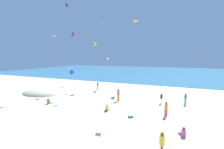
# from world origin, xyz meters

# --- Properties ---
(ground_plane) EXTENTS (120.00, 120.00, 0.00)m
(ground_plane) POSITION_xyz_m (0.00, 10.00, 0.00)
(ground_plane) COLOR beige
(ocean_water) EXTENTS (120.00, 60.00, 0.05)m
(ocean_water) POSITION_xyz_m (0.00, 52.59, 0.03)
(ocean_water) COLOR teal
(ocean_water) RESTS_ON ground_plane
(dune_mound) EXTENTS (6.76, 4.73, 1.73)m
(dune_mound) POSITION_xyz_m (-13.54, 7.87, 0.00)
(dune_mound) COLOR beige
(dune_mound) RESTS_ON ground_plane
(beach_chair_near_camera) EXTENTS (0.80, 0.78, 0.64)m
(beach_chair_near_camera) POSITION_xyz_m (-0.85, 9.67, 0.30)
(beach_chair_near_camera) COLOR #2370B2
(beach_chair_near_camera) RESTS_ON ground_plane
(cooler_box) EXTENTS (0.60, 0.59, 0.23)m
(cooler_box) POSITION_xyz_m (3.42, 3.78, 0.12)
(cooler_box) COLOR #339956
(cooler_box) RESTS_ON ground_plane
(person_0) EXTENTS (0.37, 0.62, 0.77)m
(person_0) POSITION_xyz_m (0.39, 4.48, 0.29)
(person_0) COLOR yellow
(person_0) RESTS_ON ground_plane
(person_1) EXTENTS (0.46, 0.46, 1.76)m
(person_1) POSITION_xyz_m (0.27, 8.69, 1.01)
(person_1) COLOR orange
(person_1) RESTS_ON ground_plane
(person_2) EXTENTS (0.40, 0.40, 1.57)m
(person_2) POSITION_xyz_m (-5.69, 13.79, 0.90)
(person_2) COLOR red
(person_2) RESTS_ON ground_plane
(person_3) EXTENTS (0.40, 0.40, 1.48)m
(person_3) POSITION_xyz_m (8.96, 10.62, 0.86)
(person_3) COLOR #19ADB2
(person_3) RESTS_ON ground_plane
(person_4) EXTENTS (0.46, 0.68, 0.78)m
(person_4) POSITION_xyz_m (-7.89, 3.95, 0.29)
(person_4) COLOR green
(person_4) RESTS_ON ground_plane
(person_5) EXTENTS (0.41, 0.41, 1.58)m
(person_5) POSITION_xyz_m (6.79, 5.42, 0.91)
(person_5) COLOR red
(person_5) RESTS_ON ground_plane
(person_6) EXTENTS (0.34, 0.34, 1.60)m
(person_6) POSITION_xyz_m (6.84, -1.49, 0.92)
(person_6) COLOR red
(person_6) RESTS_ON ground_plane
(person_7) EXTENTS (0.28, 0.28, 1.39)m
(person_7) POSITION_xyz_m (6.00, 9.82, 0.80)
(person_7) COLOR white
(person_7) RESTS_ON ground_plane
(person_8) EXTENTS (0.62, 0.67, 0.76)m
(person_8) POSITION_xyz_m (8.25, 1.73, 0.28)
(person_8) COLOR #D8599E
(person_8) RESTS_ON ground_plane
(kite_yellow) EXTENTS (0.60, 0.55, 0.84)m
(kite_yellow) POSITION_xyz_m (11.68, 28.07, 7.48)
(kite_yellow) COLOR yellow
(kite_pink) EXTENTS (0.93, 1.00, 1.44)m
(kite_pink) POSITION_xyz_m (-4.92, 16.32, 5.84)
(kite_pink) COLOR pink
(kite_purple) EXTENTS (1.11, 0.38, 2.09)m
(kite_purple) POSITION_xyz_m (-9.99, 12.48, 10.26)
(kite_purple) COLOR purple
(kite_green) EXTENTS (0.57, 0.57, 1.06)m
(kite_green) POSITION_xyz_m (-9.00, 27.51, 5.53)
(kite_green) COLOR green
(kite_red) EXTENTS (0.88, 0.91, 1.05)m
(kite_red) POSITION_xyz_m (-12.23, 20.87, 10.96)
(kite_red) COLOR red
(kite_teal) EXTENTS (0.74, 0.61, 1.30)m
(kite_teal) POSITION_xyz_m (-7.35, 19.33, 14.71)
(kite_teal) COLOR #1EADAD
(kite_white) EXTENTS (0.62, 0.54, 1.61)m
(kite_white) POSITION_xyz_m (-3.18, 0.35, 8.17)
(kite_white) COLOR white
(kite_orange) EXTENTS (0.75, 0.73, 1.13)m
(kite_orange) POSITION_xyz_m (3.02, 6.95, 10.42)
(kite_orange) COLOR orange
(kite_lime) EXTENTS (1.19, 0.99, 2.05)m
(kite_lime) POSITION_xyz_m (-7.00, 15.02, 8.84)
(kite_lime) COLOR #99DB33
(kite_black) EXTENTS (0.66, 0.67, 1.52)m
(kite_black) POSITION_xyz_m (-10.43, 11.60, 15.33)
(kite_black) COLOR black
(kite_blue) EXTENTS (0.81, 0.21, 1.29)m
(kite_blue) POSITION_xyz_m (-6.03, 6.60, 4.05)
(kite_blue) COLOR blue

